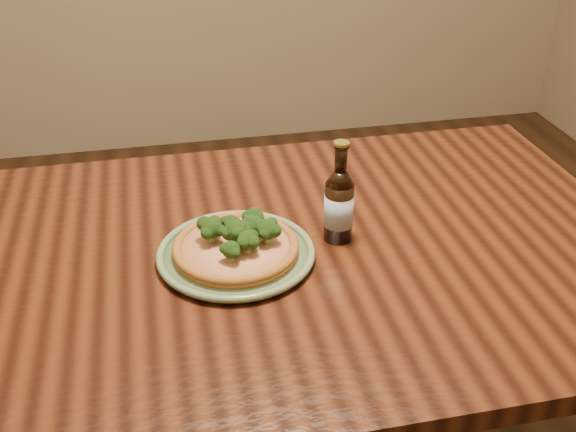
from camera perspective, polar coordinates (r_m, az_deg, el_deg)
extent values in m
cube|color=#3F1B0D|center=(1.26, -5.02, -4.03)|extent=(1.60, 0.90, 0.04)
cylinder|color=#3F1B0D|center=(1.97, 15.47, -4.06)|extent=(0.07, 0.07, 0.71)
cylinder|color=#657B55|center=(1.24, -4.41, -3.36)|extent=(0.27, 0.27, 0.01)
torus|color=#657B55|center=(1.23, -4.43, -3.10)|extent=(0.29, 0.29, 0.01)
torus|color=#657B55|center=(1.23, -4.42, -3.13)|extent=(0.23, 0.23, 0.01)
cylinder|color=#935521|center=(1.23, -4.44, -2.90)|extent=(0.23, 0.23, 0.01)
torus|color=#935521|center=(1.23, -4.45, -2.59)|extent=(0.23, 0.23, 0.02)
cylinder|color=beige|center=(1.23, -4.45, -2.59)|extent=(0.20, 0.20, 0.01)
sphere|color=#2D541A|center=(1.21, -4.31, -1.27)|extent=(0.05, 0.05, 0.04)
sphere|color=#2D541A|center=(1.25, -4.88, -0.55)|extent=(0.04, 0.04, 0.03)
sphere|color=#2D541A|center=(1.19, -3.50, -2.08)|extent=(0.05, 0.05, 0.04)
sphere|color=#2D541A|center=(1.26, -2.87, -0.02)|extent=(0.04, 0.04, 0.04)
sphere|color=#2D541A|center=(1.22, -6.52, -1.01)|extent=(0.05, 0.05, 0.04)
sphere|color=#2D541A|center=(1.22, -3.06, -0.80)|extent=(0.05, 0.05, 0.04)
sphere|color=#2D541A|center=(1.17, -4.85, -2.86)|extent=(0.04, 0.04, 0.03)
sphere|color=#2D541A|center=(1.21, -1.79, -1.13)|extent=(0.06, 0.06, 0.04)
cylinder|color=black|center=(1.27, 4.30, 0.38)|extent=(0.05, 0.05, 0.12)
cone|color=black|center=(1.23, 4.43, 3.27)|extent=(0.05, 0.05, 0.03)
cylinder|color=black|center=(1.21, 4.51, 4.91)|extent=(0.02, 0.02, 0.05)
torus|color=black|center=(1.20, 4.55, 5.88)|extent=(0.03, 0.03, 0.00)
cylinder|color=#A58C33|center=(1.20, 4.56, 6.14)|extent=(0.03, 0.03, 0.01)
cylinder|color=#AABACD|center=(1.27, 4.31, 0.53)|extent=(0.06, 0.06, 0.06)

